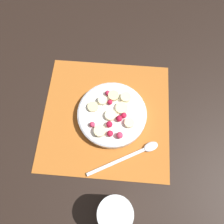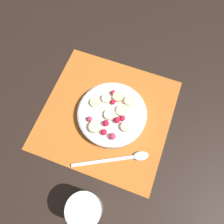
% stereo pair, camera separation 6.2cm
% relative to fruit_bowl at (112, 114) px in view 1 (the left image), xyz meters
% --- Properties ---
extents(ground_plane, '(3.00, 3.00, 0.00)m').
position_rel_fruit_bowl_xyz_m(ground_plane, '(-0.02, 0.00, -0.02)').
color(ground_plane, black).
extents(placemat, '(0.37, 0.37, 0.01)m').
position_rel_fruit_bowl_xyz_m(placemat, '(-0.02, 0.00, -0.02)').
color(placemat, '#B26023').
rests_on(placemat, ground_plane).
extents(fruit_bowl, '(0.20, 0.20, 0.04)m').
position_rel_fruit_bowl_xyz_m(fruit_bowl, '(0.00, 0.00, 0.00)').
color(fruit_bowl, silver).
rests_on(fruit_bowl, placemat).
extents(spoon, '(0.20, 0.12, 0.01)m').
position_rel_fruit_bowl_xyz_m(spoon, '(0.08, -0.10, -0.01)').
color(spoon, silver).
rests_on(spoon, placemat).
extents(drinking_glass, '(0.08, 0.08, 0.10)m').
position_rel_fruit_bowl_xyz_m(drinking_glass, '(0.03, -0.26, 0.03)').
color(drinking_glass, white).
rests_on(drinking_glass, ground_plane).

